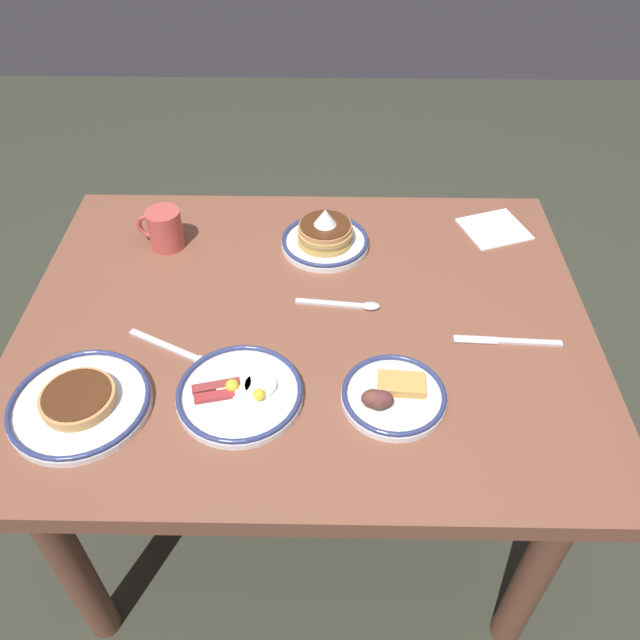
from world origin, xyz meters
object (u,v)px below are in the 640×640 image
(plate_far_companion, at_px, (80,403))
(paper_napkin, at_px, (494,229))
(butter_knife, at_px, (508,341))
(tea_spoon, at_px, (350,305))
(plate_center_pancakes, at_px, (392,396))
(fork_near, at_px, (170,348))
(plate_far_side, at_px, (240,393))
(coffee_mug, at_px, (164,228))
(plate_near_main, at_px, (325,237))

(plate_far_companion, xyz_separation_m, paper_napkin, (-0.88, -0.59, -0.01))
(butter_knife, distance_m, tea_spoon, 0.34)
(paper_napkin, bearing_deg, plate_center_pancakes, 62.09)
(plate_center_pancakes, relative_size, butter_knife, 0.90)
(fork_near, bearing_deg, plate_far_companion, 48.59)
(plate_far_companion, bearing_deg, plate_far_side, -174.14)
(plate_far_side, bearing_deg, plate_far_companion, 5.86)
(plate_far_side, height_order, tea_spoon, plate_far_side)
(plate_center_pancakes, xyz_separation_m, coffee_mug, (0.52, -0.48, 0.03))
(coffee_mug, relative_size, butter_knife, 0.51)
(tea_spoon, bearing_deg, paper_napkin, -141.64)
(coffee_mug, xyz_separation_m, fork_near, (-0.07, 0.35, -0.05))
(plate_center_pancakes, bearing_deg, tea_spoon, -74.14)
(plate_center_pancakes, distance_m, coffee_mug, 0.71)
(plate_near_main, bearing_deg, plate_center_pancakes, 105.27)
(plate_center_pancakes, distance_m, plate_far_side, 0.29)
(coffee_mug, xyz_separation_m, tea_spoon, (-0.45, 0.22, -0.05))
(plate_center_pancakes, relative_size, tea_spoon, 1.07)
(plate_center_pancakes, distance_m, tea_spoon, 0.28)
(plate_center_pancakes, height_order, plate_far_side, plate_center_pancakes)
(plate_near_main, distance_m, fork_near, 0.48)
(paper_napkin, relative_size, tea_spoon, 0.80)
(plate_far_companion, bearing_deg, butter_knife, -167.39)
(plate_center_pancakes, xyz_separation_m, butter_knife, (-0.25, -0.16, -0.01))
(plate_near_main, relative_size, plate_center_pancakes, 1.07)
(plate_near_main, bearing_deg, tea_spoon, 104.54)
(paper_napkin, bearing_deg, coffee_mug, 5.49)
(tea_spoon, bearing_deg, fork_near, 20.09)
(fork_near, relative_size, tea_spoon, 1.00)
(coffee_mug, distance_m, paper_napkin, 0.82)
(paper_napkin, bearing_deg, plate_far_side, 43.54)
(coffee_mug, distance_m, tea_spoon, 0.50)
(plate_far_companion, height_order, fork_near, plate_far_companion)
(plate_far_side, distance_m, paper_napkin, 0.81)
(plate_far_companion, xyz_separation_m, tea_spoon, (-0.51, -0.29, -0.01))
(coffee_mug, relative_size, fork_near, 0.62)
(plate_near_main, bearing_deg, coffee_mug, 0.40)
(butter_knife, height_order, tea_spoon, tea_spoon)
(plate_far_side, bearing_deg, fork_near, -38.52)
(plate_near_main, relative_size, plate_far_companion, 0.81)
(plate_far_companion, height_order, coffee_mug, coffee_mug)
(plate_far_companion, relative_size, plate_far_side, 1.09)
(plate_center_pancakes, distance_m, paper_napkin, 0.63)
(fork_near, bearing_deg, plate_near_main, -131.64)
(plate_far_side, relative_size, butter_knife, 1.08)
(plate_far_companion, relative_size, coffee_mug, 2.30)
(fork_near, distance_m, butter_knife, 0.70)
(plate_near_main, distance_m, coffee_mug, 0.39)
(plate_far_companion, xyz_separation_m, butter_knife, (-0.84, -0.19, -0.01))
(plate_near_main, height_order, plate_far_side, plate_near_main)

